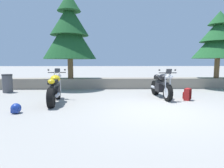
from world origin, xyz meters
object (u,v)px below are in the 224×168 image
(motorcycle_yellow_near_left, at_px, (55,89))
(rider_backpack, at_px, (187,94))
(pine_tree_mid_left, at_px, (219,39))
(pine_tree_far_left, at_px, (70,31))
(rider_helmet, at_px, (16,108))
(motorcycle_black_centre, at_px, (161,86))
(trash_bin, at_px, (7,83))

(motorcycle_yellow_near_left, distance_m, rider_backpack, 4.83)
(rider_backpack, distance_m, pine_tree_mid_left, 5.01)
(pine_tree_far_left, bearing_deg, motorcycle_yellow_near_left, -88.58)
(motorcycle_yellow_near_left, relative_size, rider_backpack, 4.39)
(rider_helmet, bearing_deg, motorcycle_yellow_near_left, 61.62)
(rider_backpack, height_order, pine_tree_mid_left, pine_tree_mid_left)
(motorcycle_black_centre, relative_size, pine_tree_far_left, 0.47)
(motorcycle_black_centre, xyz_separation_m, rider_helmet, (-4.72, -2.17, -0.35))
(motorcycle_yellow_near_left, height_order, motorcycle_black_centre, same)
(motorcycle_yellow_near_left, distance_m, pine_tree_far_left, 4.32)
(motorcycle_yellow_near_left, bearing_deg, motorcycle_black_centre, 11.56)
(rider_backpack, height_order, pine_tree_far_left, pine_tree_far_left)
(pine_tree_mid_left, bearing_deg, motorcycle_black_centre, -145.02)
(motorcycle_black_centre, height_order, trash_bin, motorcycle_black_centre)
(motorcycle_yellow_near_left, xyz_separation_m, pine_tree_far_left, (-0.09, 3.50, 2.52))
(pine_tree_far_left, xyz_separation_m, pine_tree_mid_left, (7.88, -0.02, -0.35))
(rider_helmet, xyz_separation_m, pine_tree_far_left, (0.64, 4.85, 2.87))
(rider_helmet, height_order, trash_bin, trash_bin)
(motorcycle_yellow_near_left, bearing_deg, trash_bin, 140.46)
(motorcycle_black_centre, distance_m, trash_bin, 6.95)
(pine_tree_far_left, distance_m, trash_bin, 3.93)
(rider_backpack, distance_m, rider_helmet, 5.78)
(motorcycle_black_centre, bearing_deg, rider_backpack, -33.57)
(motorcycle_black_centre, xyz_separation_m, rider_backpack, (0.82, -0.55, -0.24))
(rider_backpack, bearing_deg, pine_tree_far_left, 146.58)
(pine_tree_far_left, bearing_deg, trash_bin, -156.41)
(pine_tree_far_left, bearing_deg, motorcycle_black_centre, -33.39)
(motorcycle_black_centre, bearing_deg, pine_tree_mid_left, 34.98)
(rider_backpack, relative_size, pine_tree_mid_left, 0.13)
(motorcycle_black_centre, distance_m, rider_backpack, 1.02)
(motorcycle_black_centre, relative_size, pine_tree_mid_left, 0.58)
(motorcycle_yellow_near_left, relative_size, rider_helmet, 7.38)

